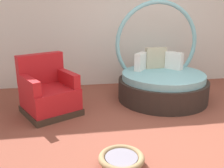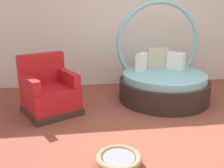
# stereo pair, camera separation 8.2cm
# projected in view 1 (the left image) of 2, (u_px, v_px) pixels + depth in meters

# --- Properties ---
(ground_plane) EXTENTS (8.00, 8.00, 0.02)m
(ground_plane) POSITION_uv_depth(u_px,v_px,m) (179.00, 136.00, 3.49)
(ground_plane) COLOR brown
(back_wall) EXTENTS (8.00, 0.12, 2.90)m
(back_wall) POSITION_uv_depth(u_px,v_px,m) (136.00, 17.00, 5.50)
(back_wall) COLOR silver
(back_wall) RESTS_ON ground_plane
(round_daybed) EXTENTS (1.65, 1.65, 1.80)m
(round_daybed) POSITION_uv_depth(u_px,v_px,m) (162.00, 80.00, 4.81)
(round_daybed) COLOR #2D231E
(round_daybed) RESTS_ON ground_plane
(red_armchair) EXTENTS (1.08, 1.08, 0.94)m
(red_armchair) POSITION_uv_depth(u_px,v_px,m) (49.00, 93.00, 4.16)
(red_armchair) COLOR #38281E
(red_armchair) RESTS_ON ground_plane
(pet_basket) EXTENTS (0.51, 0.51, 0.13)m
(pet_basket) POSITION_uv_depth(u_px,v_px,m) (121.00, 160.00, 2.82)
(pet_basket) COLOR #9E7F56
(pet_basket) RESTS_ON ground_plane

